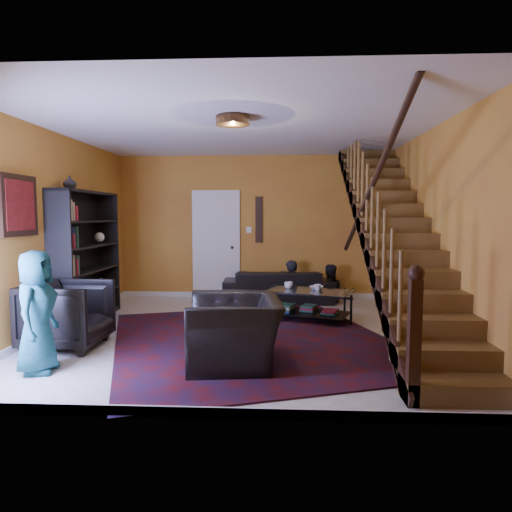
{
  "coord_description": "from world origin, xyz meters",
  "views": [
    {
      "loc": [
        0.56,
        -6.25,
        1.63
      ],
      "look_at": [
        0.21,
        0.4,
        1.04
      ],
      "focal_mm": 32.0,
      "sensor_mm": 36.0,
      "label": 1
    }
  ],
  "objects": [
    {
      "name": "framed_picture",
      "position": [
        -2.57,
        -0.9,
        1.75
      ],
      "size": [
        0.04,
        0.74,
        0.74
      ],
      "primitive_type": "cube",
      "color": "maroon",
      "rests_on": "room"
    },
    {
      "name": "bowl",
      "position": [
        1.14,
        0.86,
        0.5
      ],
      "size": [
        0.24,
        0.24,
        0.05
      ],
      "primitive_type": "imported",
      "rotation": [
        0.0,
        0.0,
        -0.12
      ],
      "color": "#999999",
      "rests_on": "coffee_table"
    },
    {
      "name": "armchair_left",
      "position": [
        -2.05,
        -0.85,
        0.42
      ],
      "size": [
        0.94,
        0.91,
        0.83
      ],
      "primitive_type": "imported",
      "rotation": [
        0.0,
        0.0,
        1.55
      ],
      "color": "black",
      "rests_on": "floor"
    },
    {
      "name": "coffee_table",
      "position": [
        1.02,
        0.76,
        0.28
      ],
      "size": [
        1.42,
        1.14,
        0.47
      ],
      "rotation": [
        0.0,
        0.0,
        -0.38
      ],
      "color": "black",
      "rests_on": "floor"
    },
    {
      "name": "person_child",
      "position": [
        -1.95,
        -1.73,
        0.64
      ],
      "size": [
        0.47,
        0.66,
        1.28
      ],
      "primitive_type": "imported",
      "rotation": [
        0.0,
        0.0,
        1.67
      ],
      "color": "#17515A",
      "rests_on": "armchair_left"
    },
    {
      "name": "staircase",
      "position": [
        2.12,
        -0.0,
        1.4
      ],
      "size": [
        0.95,
        5.02,
        3.18
      ],
      "color": "brown",
      "rests_on": "floor"
    },
    {
      "name": "person_adult_a",
      "position": [
        0.77,
        2.35,
        0.17
      ],
      "size": [
        0.49,
        0.35,
        1.24
      ],
      "primitive_type": "imported",
      "rotation": [
        0.0,
        0.0,
        3.26
      ],
      "color": "black",
      "rests_on": "sofa"
    },
    {
      "name": "rug",
      "position": [
        0.2,
        -0.41,
        0.01
      ],
      "size": [
        4.51,
        4.82,
        0.02
      ],
      "primitive_type": "cube",
      "rotation": [
        0.0,
        0.0,
        0.32
      ],
      "color": "#410B0C",
      "rests_on": "floor"
    },
    {
      "name": "person_adult_b",
      "position": [
        1.5,
        2.35,
        0.13
      ],
      "size": [
        0.57,
        0.44,
        1.16
      ],
      "primitive_type": "imported",
      "rotation": [
        0.0,
        0.0,
        3.14
      ],
      "color": "black",
      "rests_on": "sofa"
    },
    {
      "name": "armchair_right",
      "position": [
        0.07,
        -1.37,
        0.37
      ],
      "size": [
        1.12,
        1.24,
        0.74
      ],
      "primitive_type": "imported",
      "rotation": [
        0.0,
        0.0,
        -1.45
      ],
      "color": "black",
      "rests_on": "floor"
    },
    {
      "name": "cup_a",
      "position": [
        0.7,
        0.94,
        0.53
      ],
      "size": [
        0.17,
        0.17,
        0.11
      ],
      "primitive_type": "imported",
      "rotation": [
        0.0,
        0.0,
        -0.29
      ],
      "color": "#999999",
      "rests_on": "coffee_table"
    },
    {
      "name": "door",
      "position": [
        -0.7,
        2.73,
        1.02
      ],
      "size": [
        0.82,
        0.05,
        2.05
      ],
      "primitive_type": "cube",
      "color": "silver",
      "rests_on": "floor"
    },
    {
      "name": "wall_hanging",
      "position": [
        0.15,
        2.73,
        1.55
      ],
      "size": [
        0.14,
        0.03,
        0.9
      ],
      "primitive_type": "cube",
      "color": "black",
      "rests_on": "room"
    },
    {
      "name": "ceiling_fixture",
      "position": [
        0.0,
        -0.8,
        2.74
      ],
      "size": [
        0.4,
        0.4,
        0.1
      ],
      "primitive_type": "cylinder",
      "color": "#3F2814",
      "rests_on": "room"
    },
    {
      "name": "bookshelf",
      "position": [
        -2.4,
        0.6,
        0.96
      ],
      "size": [
        0.35,
        1.8,
        2.0
      ],
      "color": "black",
      "rests_on": "floor"
    },
    {
      "name": "vase",
      "position": [
        -2.41,
        0.1,
        2.1
      ],
      "size": [
        0.18,
        0.18,
        0.19
      ],
      "primitive_type": "imported",
      "color": "#999999",
      "rests_on": "bookshelf"
    },
    {
      "name": "room",
      "position": [
        -1.33,
        1.33,
        0.05
      ],
      "size": [
        5.5,
        5.5,
        5.5
      ],
      "color": "gold",
      "rests_on": "ground"
    },
    {
      "name": "floor",
      "position": [
        0.0,
        0.0,
        0.0
      ],
      "size": [
        5.5,
        5.5,
        0.0
      ],
      "primitive_type": "plane",
      "color": "beige",
      "rests_on": "ground"
    },
    {
      "name": "sofa",
      "position": [
        0.54,
        2.3,
        0.3
      ],
      "size": [
        2.08,
        0.87,
        0.6
      ],
      "primitive_type": "imported",
      "rotation": [
        0.0,
        0.0,
        3.17
      ],
      "color": "black",
      "rests_on": "floor"
    },
    {
      "name": "cup_b",
      "position": [
        1.15,
        0.76,
        0.52
      ],
      "size": [
        0.13,
        0.13,
        0.1
      ],
      "primitive_type": "imported",
      "rotation": [
        0.0,
        0.0,
        -0.34
      ],
      "color": "#999999",
      "rests_on": "coffee_table"
    },
    {
      "name": "popcorn_bucket",
      "position": [
        -0.32,
        -0.71,
        0.11
      ],
      "size": [
        0.2,
        0.2,
        0.18
      ],
      "primitive_type": "cylinder",
      "rotation": [
        0.0,
        0.0,
        0.3
      ],
      "color": "red",
      "rests_on": "rug"
    }
  ]
}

